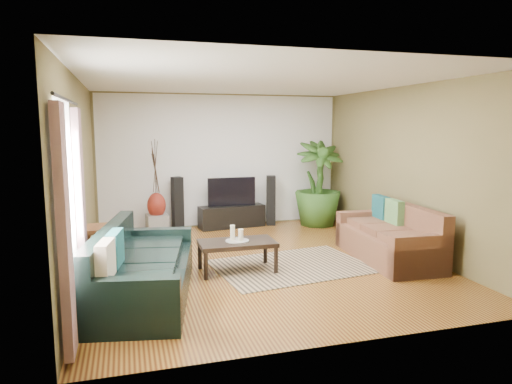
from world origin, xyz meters
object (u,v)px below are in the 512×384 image
object	(u,v)px
sofa_right	(388,233)
potted_plant	(318,183)
television	(232,192)
pedestal	(157,224)
tv_stand	(232,216)
vase	(157,205)
sofa_left	(145,263)
side_table	(105,246)
coffee_table	(237,256)
speaker_left	(178,204)
speaker_right	(271,200)

from	to	relation	value
sofa_right	potted_plant	xyz separation A→B (m)	(-0.02, 2.62, 0.45)
sofa_right	television	size ratio (longest dim) A/B	2.01
pedestal	tv_stand	bearing A→B (deg)	8.24
potted_plant	vase	world-z (taller)	potted_plant
sofa_left	side_table	size ratio (longest dim) A/B	3.98
sofa_right	tv_stand	distance (m)	3.42
potted_plant	side_table	size ratio (longest dim) A/B	2.98
sofa_right	potted_plant	world-z (taller)	potted_plant
coffee_table	potted_plant	bearing A→B (deg)	47.76
sofa_left	pedestal	distance (m)	3.30
coffee_table	speaker_left	xyz separation A→B (m)	(-0.52, 2.84, 0.31)
sofa_right	tv_stand	size ratio (longest dim) A/B	1.47
vase	side_table	world-z (taller)	vase
speaker_right	pedestal	world-z (taller)	speaker_right
tv_stand	television	distance (m)	0.51
coffee_table	vase	bearing A→B (deg)	110.23
sofa_left	speaker_right	world-z (taller)	speaker_right
pedestal	side_table	distance (m)	1.99
pedestal	vase	size ratio (longest dim) A/B	0.78
speaker_left	potted_plant	size ratio (longest dim) A/B	0.61
sofa_left	television	xyz separation A→B (m)	(1.87, 3.49, 0.31)
television	potted_plant	bearing A→B (deg)	-9.28
television	pedestal	size ratio (longest dim) A/B	2.56
sofa_left	tv_stand	xyz separation A→B (m)	(1.87, 3.49, -0.20)
sofa_right	coffee_table	distance (m)	2.38
speaker_left	vase	bearing A→B (deg)	-166.32
pedestal	speaker_left	bearing A→B (deg)	27.59
sofa_left	side_table	distance (m)	1.58
speaker_right	side_table	size ratio (longest dim) A/B	1.76
coffee_table	vase	world-z (taller)	vase
sofa_left	side_table	bearing A→B (deg)	30.06
sofa_right	potted_plant	distance (m)	2.66
speaker_right	vase	world-z (taller)	speaker_right
pedestal	side_table	world-z (taller)	side_table
tv_stand	speaker_right	world-z (taller)	speaker_right
tv_stand	coffee_table	bearing A→B (deg)	-108.33
tv_stand	speaker_right	xyz separation A→B (m)	(0.84, -0.01, 0.29)
sofa_left	tv_stand	world-z (taller)	sofa_left
speaker_right	pedestal	xyz separation A→B (m)	(-2.35, -0.21, -0.33)
sofa_left	speaker_left	distance (m)	3.58
pedestal	side_table	bearing A→B (deg)	-116.24
sofa_left	potted_plant	size ratio (longest dim) A/B	1.33
speaker_right	vase	distance (m)	2.36
speaker_left	potted_plant	xyz separation A→B (m)	(2.87, -0.29, 0.34)
tv_stand	pedestal	xyz separation A→B (m)	(-1.51, -0.22, -0.03)
television	tv_stand	bearing A→B (deg)	180.00
sofa_left	coffee_table	bearing A→B (deg)	-52.57
coffee_table	speaker_right	xyz separation A→B (m)	(1.41, 2.83, 0.30)
tv_stand	sofa_left	bearing A→B (deg)	-125.11
television	speaker_left	xyz separation A→B (m)	(-1.10, 0.00, -0.20)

